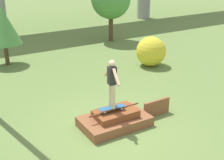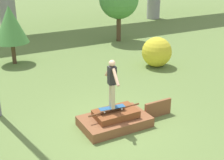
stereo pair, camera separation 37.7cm
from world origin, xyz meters
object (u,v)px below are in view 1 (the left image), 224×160
at_px(skateboard, 112,108).
at_px(tree_behind_left, 3,26).
at_px(bush_yellow_flowering, 151,51).
at_px(skater, 112,81).

relative_size(skateboard, tree_behind_left, 0.29).
distance_m(tree_behind_left, bush_yellow_flowering, 7.03).
distance_m(skateboard, bush_yellow_flowering, 6.15).
bearing_deg(tree_behind_left, skateboard, -81.56).
distance_m(skateboard, skater, 0.86).
bearing_deg(bush_yellow_flowering, tree_behind_left, 147.22).
distance_m(skater, tree_behind_left, 7.85).
xyz_separation_m(tree_behind_left, bush_yellow_flowering, (5.82, -3.75, -1.21)).
bearing_deg(skater, bush_yellow_flowering, 40.62).
height_order(skater, tree_behind_left, tree_behind_left).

